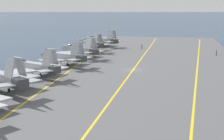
# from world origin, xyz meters

# --- Properties ---
(ground_plane) EXTENTS (2000.00, 2000.00, 0.00)m
(ground_plane) POSITION_xyz_m (0.00, 0.00, 0.00)
(ground_plane) COLOR navy
(carrier_deck) EXTENTS (184.72, 53.65, 0.40)m
(carrier_deck) POSITION_xyz_m (0.00, 0.00, 0.20)
(carrier_deck) COLOR #565659
(carrier_deck) RESTS_ON ground
(deck_stripe_foul_line) EXTENTS (165.93, 11.00, 0.01)m
(deck_stripe_foul_line) POSITION_xyz_m (0.00, -14.75, 0.40)
(deck_stripe_foul_line) COLOR yellow
(deck_stripe_foul_line) RESTS_ON carrier_deck
(deck_stripe_centerline) EXTENTS (166.25, 0.36, 0.01)m
(deck_stripe_centerline) POSITION_xyz_m (0.00, 0.00, 0.40)
(deck_stripe_centerline) COLOR yellow
(deck_stripe_centerline) RESTS_ON carrier_deck
(deck_stripe_edge_line) EXTENTS (166.00, 9.92, 0.01)m
(deck_stripe_edge_line) POSITION_xyz_m (0.00, 14.75, 0.40)
(deck_stripe_edge_line) COLOR yellow
(deck_stripe_edge_line) RESTS_ON carrier_deck
(parked_jet_fourth) EXTENTS (12.99, 15.26, 6.44)m
(parked_jet_fourth) POSITION_xyz_m (-12.45, 19.56, 2.73)
(parked_jet_fourth) COLOR #A8AAAF
(parked_jet_fourth) RESTS_ON carrier_deck
(parked_jet_fifth) EXTENTS (13.04, 15.86, 6.42)m
(parked_jet_fifth) POSITION_xyz_m (1.96, 18.37, 2.84)
(parked_jet_fifth) COLOR #9EA3A8
(parked_jet_fifth) RESTS_ON carrier_deck
(parked_jet_sixth) EXTENTS (13.69, 16.11, 6.28)m
(parked_jet_sixth) POSITION_xyz_m (16.77, 18.41, 2.74)
(parked_jet_sixth) COLOR #9EA3A8
(parked_jet_sixth) RESTS_ON carrier_deck
(parked_jet_seventh) EXTENTS (13.75, 14.92, 6.12)m
(parked_jet_seventh) POSITION_xyz_m (32.01, 19.54, 2.90)
(parked_jet_seventh) COLOR gray
(parked_jet_seventh) RESTS_ON carrier_deck
(parked_jet_eighth) EXTENTS (12.99, 16.84, 6.44)m
(parked_jet_eighth) POSITION_xyz_m (46.32, 18.74, 2.78)
(parked_jet_eighth) COLOR #9EA3A8
(parked_jet_eighth) RESTS_ON carrier_deck
(crew_brown_vest) EXTENTS (0.40, 0.28, 1.80)m
(crew_brown_vest) POSITION_xyz_m (29.29, -21.97, 1.39)
(crew_brown_vest) COLOR #232328
(crew_brown_vest) RESTS_ON carrier_deck
(crew_purple_vest) EXTENTS (0.46, 0.41, 1.68)m
(crew_purple_vest) POSITION_xyz_m (41.65, 2.36, 1.32)
(crew_purple_vest) COLOR #232328
(crew_purple_vest) RESTS_ON carrier_deck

